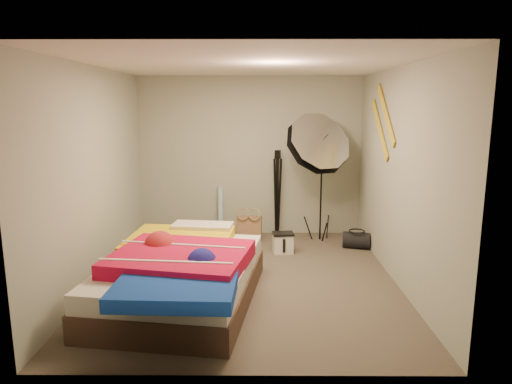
{
  "coord_description": "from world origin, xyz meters",
  "views": [
    {
      "loc": [
        0.13,
        -5.2,
        2.07
      ],
      "look_at": [
        0.1,
        0.6,
        0.95
      ],
      "focal_mm": 32.0,
      "sensor_mm": 36.0,
      "label": 1
    }
  ],
  "objects_px": {
    "duffel_bag": "(356,240)",
    "bed": "(181,274)",
    "wrapping_roll": "(221,211)",
    "camera_tripod": "(277,187)",
    "tote_bag": "(249,228)",
    "camera_case": "(283,244)",
    "photo_umbrella": "(316,146)"
  },
  "relations": [
    {
      "from": "photo_umbrella",
      "to": "camera_tripod",
      "type": "distance_m",
      "value": 0.96
    },
    {
      "from": "tote_bag",
      "to": "wrapping_roll",
      "type": "relative_size",
      "value": 0.49
    },
    {
      "from": "camera_case",
      "to": "photo_umbrella",
      "type": "bearing_deg",
      "value": 38.0
    },
    {
      "from": "duffel_bag",
      "to": "photo_umbrella",
      "type": "relative_size",
      "value": 0.19
    },
    {
      "from": "photo_umbrella",
      "to": "camera_case",
      "type": "bearing_deg",
      "value": -135.24
    },
    {
      "from": "wrapping_roll",
      "to": "bed",
      "type": "xyz_separation_m",
      "value": [
        -0.21,
        -2.55,
        -0.07
      ]
    },
    {
      "from": "photo_umbrella",
      "to": "bed",
      "type": "bearing_deg",
      "value": -128.13
    },
    {
      "from": "camera_case",
      "to": "camera_tripod",
      "type": "distance_m",
      "value": 1.1
    },
    {
      "from": "wrapping_roll",
      "to": "bed",
      "type": "relative_size",
      "value": 0.32
    },
    {
      "from": "tote_bag",
      "to": "camera_tripod",
      "type": "bearing_deg",
      "value": 38.28
    },
    {
      "from": "camera_case",
      "to": "camera_tripod",
      "type": "bearing_deg",
      "value": 86.37
    },
    {
      "from": "bed",
      "to": "photo_umbrella",
      "type": "bearing_deg",
      "value": 51.87
    },
    {
      "from": "camera_case",
      "to": "camera_tripod",
      "type": "relative_size",
      "value": 0.2
    },
    {
      "from": "duffel_bag",
      "to": "bed",
      "type": "relative_size",
      "value": 0.16
    },
    {
      "from": "wrapping_roll",
      "to": "camera_case",
      "type": "xyz_separation_m",
      "value": [
        0.95,
        -0.93,
        -0.25
      ]
    },
    {
      "from": "camera_case",
      "to": "photo_umbrella",
      "type": "relative_size",
      "value": 0.13
    },
    {
      "from": "wrapping_roll",
      "to": "camera_case",
      "type": "height_order",
      "value": "wrapping_roll"
    },
    {
      "from": "wrapping_roll",
      "to": "duffel_bag",
      "type": "xyz_separation_m",
      "value": [
        2.04,
        -0.7,
        -0.27
      ]
    },
    {
      "from": "photo_umbrella",
      "to": "camera_tripod",
      "type": "xyz_separation_m",
      "value": [
        -0.55,
        0.39,
        -0.69
      ]
    },
    {
      "from": "tote_bag",
      "to": "bed",
      "type": "relative_size",
      "value": 0.16
    },
    {
      "from": "wrapping_roll",
      "to": "tote_bag",
      "type": "bearing_deg",
      "value": -32.9
    },
    {
      "from": "bed",
      "to": "duffel_bag",
      "type": "bearing_deg",
      "value": 39.42
    },
    {
      "from": "photo_umbrella",
      "to": "duffel_bag",
      "type": "bearing_deg",
      "value": -24.64
    },
    {
      "from": "tote_bag",
      "to": "photo_umbrella",
      "type": "bearing_deg",
      "value": -0.05
    },
    {
      "from": "wrapping_roll",
      "to": "photo_umbrella",
      "type": "bearing_deg",
      "value": -16.5
    },
    {
      "from": "tote_bag",
      "to": "bed",
      "type": "xyz_separation_m",
      "value": [
        -0.67,
        -2.24,
        0.12
      ]
    },
    {
      "from": "tote_bag",
      "to": "bed",
      "type": "bearing_deg",
      "value": -99.2
    },
    {
      "from": "wrapping_roll",
      "to": "camera_tripod",
      "type": "relative_size",
      "value": 0.56
    },
    {
      "from": "wrapping_roll",
      "to": "camera_case",
      "type": "bearing_deg",
      "value": -44.16
    },
    {
      "from": "wrapping_roll",
      "to": "bed",
      "type": "distance_m",
      "value": 2.55
    },
    {
      "from": "wrapping_roll",
      "to": "camera_tripod",
      "type": "bearing_deg",
      "value": -2.4
    },
    {
      "from": "wrapping_roll",
      "to": "duffel_bag",
      "type": "height_order",
      "value": "wrapping_roll"
    }
  ]
}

